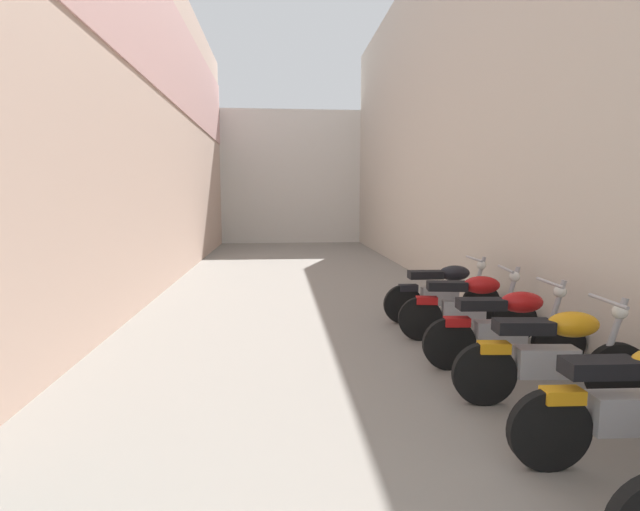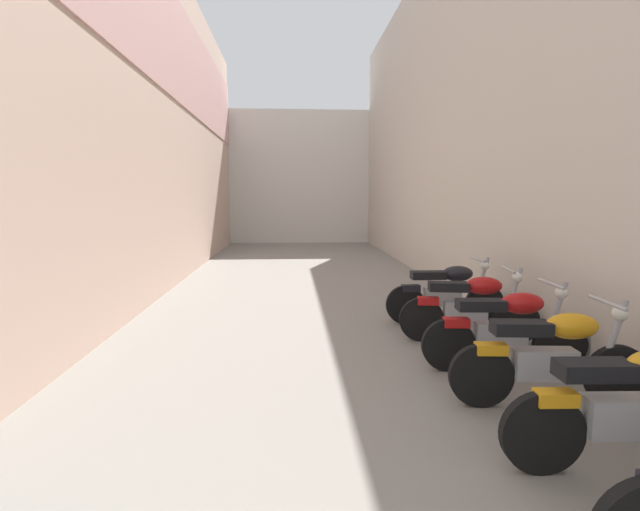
# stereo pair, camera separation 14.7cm
# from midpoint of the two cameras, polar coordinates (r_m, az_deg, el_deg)

# --- Properties ---
(ground_plane) EXTENTS (37.60, 37.60, 0.00)m
(ground_plane) POSITION_cam_midpoint_polar(r_m,az_deg,el_deg) (7.81, 0.01, -7.47)
(ground_plane) COLOR gray
(building_left) EXTENTS (0.45, 21.60, 7.32)m
(building_left) POSITION_cam_midpoint_polar(r_m,az_deg,el_deg) (10.03, -19.75, 16.64)
(building_left) COLOR beige
(building_left) RESTS_ON ground
(building_right) EXTENTS (0.45, 21.60, 7.73)m
(building_right) POSITION_cam_midpoint_polar(r_m,az_deg,el_deg) (10.38, 17.68, 17.30)
(building_right) COLOR beige
(building_right) RESTS_ON ground
(building_far_end) EXTENTS (8.88, 2.00, 5.58)m
(building_far_end) POSITION_cam_midpoint_polar(r_m,az_deg,el_deg) (21.37, -2.33, 9.25)
(building_far_end) COLOR silver
(building_far_end) RESTS_ON ground
(motorcycle_fourth) EXTENTS (1.85, 0.58, 1.04)m
(motorcycle_fourth) POSITION_cam_midpoint_polar(r_m,az_deg,el_deg) (4.18, 34.22, -14.57)
(motorcycle_fourth) COLOR black
(motorcycle_fourth) RESTS_ON ground
(motorcycle_fifth) EXTENTS (1.85, 0.58, 1.04)m
(motorcycle_fifth) POSITION_cam_midpoint_polar(r_m,az_deg,el_deg) (5.01, 26.69, -10.62)
(motorcycle_fifth) COLOR black
(motorcycle_fifth) RESTS_ON ground
(motorcycle_sixth) EXTENTS (1.85, 0.58, 1.04)m
(motorcycle_sixth) POSITION_cam_midpoint_polar(r_m,az_deg,el_deg) (5.80, 22.00, -8.01)
(motorcycle_sixth) COLOR black
(motorcycle_sixth) RESTS_ON ground
(motorcycle_seventh) EXTENTS (1.84, 0.58, 1.04)m
(motorcycle_seventh) POSITION_cam_midpoint_polar(r_m,az_deg,el_deg) (6.76, 18.08, -5.76)
(motorcycle_seventh) COLOR black
(motorcycle_seventh) RESTS_ON ground
(motorcycle_eighth) EXTENTS (1.85, 0.58, 1.04)m
(motorcycle_eighth) POSITION_cam_midpoint_polar(r_m,az_deg,el_deg) (7.66, 15.38, -4.18)
(motorcycle_eighth) COLOR black
(motorcycle_eighth) RESTS_ON ground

